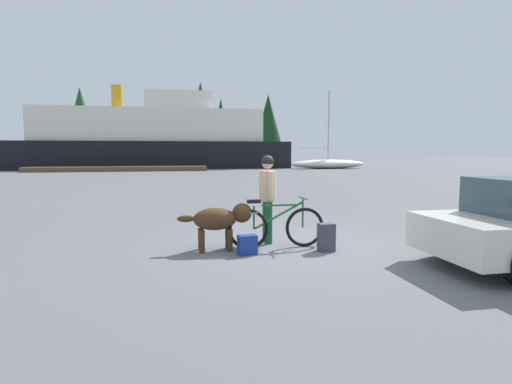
{
  "coord_description": "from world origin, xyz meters",
  "views": [
    {
      "loc": [
        -2.13,
        -7.35,
        1.76
      ],
      "look_at": [
        -0.26,
        1.78,
        0.84
      ],
      "focal_mm": 29.3,
      "sensor_mm": 36.0,
      "label": 1
    }
  ],
  "objects_px": {
    "sailboat_moored": "(328,164)",
    "handbag_pannier": "(247,245)",
    "bicycle": "(276,227)",
    "backpack": "(326,237)",
    "person_cyclist": "(267,191)",
    "dog": "(220,219)",
    "ferry_boat": "(153,140)"
  },
  "relations": [
    {
      "from": "person_cyclist",
      "to": "ferry_boat",
      "type": "distance_m",
      "value": 36.89
    },
    {
      "from": "bicycle",
      "to": "person_cyclist",
      "type": "distance_m",
      "value": 0.78
    },
    {
      "from": "sailboat_moored",
      "to": "dog",
      "type": "bearing_deg",
      "value": -114.39
    },
    {
      "from": "person_cyclist",
      "to": "backpack",
      "type": "xyz_separation_m",
      "value": [
        0.86,
        -0.89,
        -0.76
      ]
    },
    {
      "from": "sailboat_moored",
      "to": "bicycle",
      "type": "bearing_deg",
      "value": -112.84
    },
    {
      "from": "ferry_boat",
      "to": "sailboat_moored",
      "type": "height_order",
      "value": "ferry_boat"
    },
    {
      "from": "person_cyclist",
      "to": "dog",
      "type": "height_order",
      "value": "person_cyclist"
    },
    {
      "from": "dog",
      "to": "handbag_pannier",
      "type": "distance_m",
      "value": 0.7
    },
    {
      "from": "bicycle",
      "to": "handbag_pannier",
      "type": "distance_m",
      "value": 0.74
    },
    {
      "from": "backpack",
      "to": "ferry_boat",
      "type": "bearing_deg",
      "value": 96.63
    },
    {
      "from": "person_cyclist",
      "to": "sailboat_moored",
      "type": "height_order",
      "value": "sailboat_moored"
    },
    {
      "from": "dog",
      "to": "handbag_pannier",
      "type": "xyz_separation_m",
      "value": [
        0.41,
        -0.41,
        -0.39
      ]
    },
    {
      "from": "dog",
      "to": "backpack",
      "type": "relative_size",
      "value": 2.68
    },
    {
      "from": "handbag_pannier",
      "to": "bicycle",
      "type": "bearing_deg",
      "value": 31.69
    },
    {
      "from": "bicycle",
      "to": "sailboat_moored",
      "type": "height_order",
      "value": "sailboat_moored"
    },
    {
      "from": "ferry_boat",
      "to": "bicycle",
      "type": "bearing_deg",
      "value": -84.52
    },
    {
      "from": "bicycle",
      "to": "backpack",
      "type": "bearing_deg",
      "value": -26.53
    },
    {
      "from": "handbag_pannier",
      "to": "ferry_boat",
      "type": "distance_m",
      "value": 37.75
    },
    {
      "from": "bicycle",
      "to": "backpack",
      "type": "distance_m",
      "value": 0.91
    },
    {
      "from": "bicycle",
      "to": "ferry_boat",
      "type": "distance_m",
      "value": 37.42
    },
    {
      "from": "bicycle",
      "to": "ferry_boat",
      "type": "bearing_deg",
      "value": 95.48
    },
    {
      "from": "bicycle",
      "to": "person_cyclist",
      "type": "xyz_separation_m",
      "value": [
        -0.05,
        0.48,
        0.61
      ]
    },
    {
      "from": "bicycle",
      "to": "handbag_pannier",
      "type": "relative_size",
      "value": 5.31
    },
    {
      "from": "person_cyclist",
      "to": "dog",
      "type": "distance_m",
      "value": 1.15
    },
    {
      "from": "person_cyclist",
      "to": "dog",
      "type": "relative_size",
      "value": 1.27
    },
    {
      "from": "person_cyclist",
      "to": "ferry_boat",
      "type": "xyz_separation_m",
      "value": [
        -3.51,
        36.68,
        1.86
      ]
    },
    {
      "from": "sailboat_moored",
      "to": "person_cyclist",
      "type": "bearing_deg",
      "value": -113.23
    },
    {
      "from": "person_cyclist",
      "to": "sailboat_moored",
      "type": "relative_size",
      "value": 0.22
    },
    {
      "from": "bicycle",
      "to": "person_cyclist",
      "type": "relative_size",
      "value": 1.06
    },
    {
      "from": "sailboat_moored",
      "to": "handbag_pannier",
      "type": "bearing_deg",
      "value": -113.5
    },
    {
      "from": "dog",
      "to": "sailboat_moored",
      "type": "relative_size",
      "value": 0.17
    },
    {
      "from": "person_cyclist",
      "to": "dog",
      "type": "xyz_separation_m",
      "value": [
        -0.96,
        -0.44,
        -0.45
      ]
    }
  ]
}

